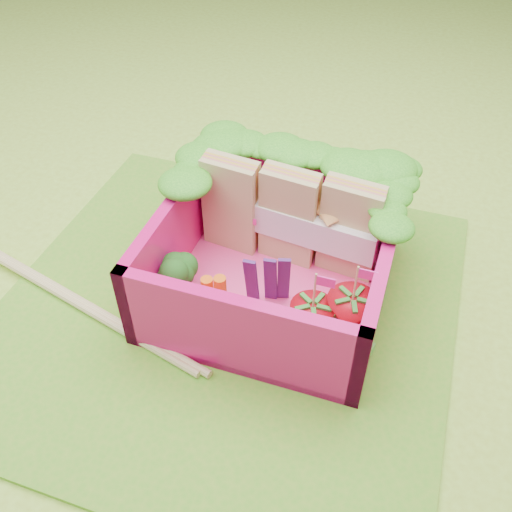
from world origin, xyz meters
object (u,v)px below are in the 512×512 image
object	(u,v)px
strawberry_left	(312,321)
strawberry_right	(350,316)
broccoli	(176,275)
sandwich_stack	(290,217)
chopsticks	(55,289)
bento_box	(274,257)

from	to	relation	value
strawberry_left	strawberry_right	xyz separation A→B (m)	(0.19, 0.09, 0.01)
broccoli	strawberry_right	size ratio (longest dim) A/B	0.60
sandwich_stack	broccoli	size ratio (longest dim) A/B	3.70
strawberry_left	chopsticks	bearing A→B (deg)	-175.50
sandwich_stack	bento_box	bearing A→B (deg)	-91.07
broccoli	strawberry_left	distance (m)	0.81
strawberry_right	sandwich_stack	bearing A→B (deg)	133.97
bento_box	sandwich_stack	xyz separation A→B (m)	(0.01, 0.29, 0.08)
chopsticks	broccoli	bearing A→B (deg)	12.06
chopsticks	strawberry_left	bearing A→B (deg)	4.50
bento_box	broccoli	bearing A→B (deg)	-151.19
bento_box	chopsticks	size ratio (longest dim) A/B	0.58
sandwich_stack	strawberry_left	bearing A→B (deg)	-63.09
strawberry_left	strawberry_right	bearing A→B (deg)	24.57
bento_box	strawberry_left	xyz separation A→B (m)	(0.31, -0.31, -0.10)
strawberry_right	bento_box	bearing A→B (deg)	155.79
broccoli	chopsticks	world-z (taller)	broccoli
sandwich_stack	strawberry_left	distance (m)	0.69
broccoli	chopsticks	distance (m)	0.79
sandwich_stack	chopsticks	world-z (taller)	sandwich_stack
strawberry_right	chopsticks	bearing A→B (deg)	-173.16
strawberry_left	chopsticks	world-z (taller)	strawberry_left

